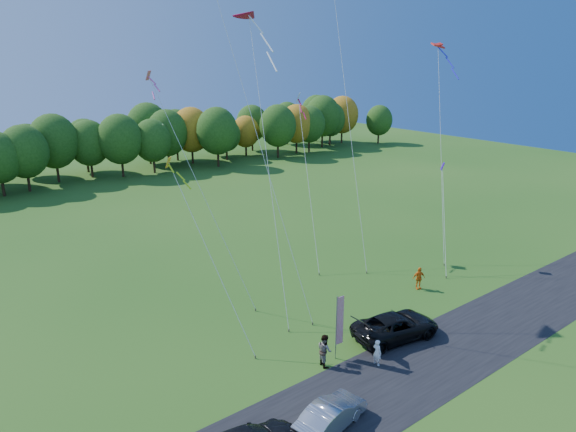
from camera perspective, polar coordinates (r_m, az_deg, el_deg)
ground at (r=32.83m, az=6.59°, el=-14.28°), size 160.00×160.00×0.00m
asphalt_strip at (r=30.58m, az=12.02°, el=-17.20°), size 90.00×6.00×0.01m
tree_line at (r=79.25m, az=-22.15°, el=3.55°), size 116.00×12.00×10.00m
black_suv at (r=33.93m, az=11.89°, el=-11.88°), size 6.14×3.67×1.60m
silver_sedan at (r=26.45m, az=4.77°, el=-21.19°), size 4.46×2.31×1.40m
person_tailgate_a at (r=31.08m, az=9.88°, el=-14.70°), size 0.38×0.58×1.60m
person_tailgate_b at (r=30.59m, az=4.08°, el=-14.63°), size 0.94×1.10×1.96m
person_east at (r=40.84m, az=14.32°, el=-6.71°), size 1.13×0.78×1.77m
feather_flag at (r=30.57m, az=5.70°, el=-11.44°), size 0.54×0.11×4.06m
kite_delta_blue at (r=33.54m, az=-5.15°, el=14.49°), size 5.22×11.11×31.88m
kite_parafoil_orange at (r=44.72m, az=6.18°, el=15.40°), size 5.31×11.48×31.67m
kite_delta_red at (r=34.41m, az=-2.24°, el=5.94°), size 3.80×8.86×21.13m
kite_parafoil_rainbow at (r=47.18m, az=16.65°, el=6.92°), size 6.22×6.61×18.61m
kite_diamond_yellow at (r=31.01m, az=-8.54°, el=-4.59°), size 2.42×6.77×11.70m
kite_diamond_white at (r=43.53m, az=2.27°, el=3.79°), size 3.83×7.51×14.51m
kite_diamond_pink at (r=35.51m, az=-9.40°, el=2.29°), size 4.44×7.01×16.56m
kite_diamond_blue_low at (r=44.18m, az=16.97°, el=-0.44°), size 3.42×3.90×8.94m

